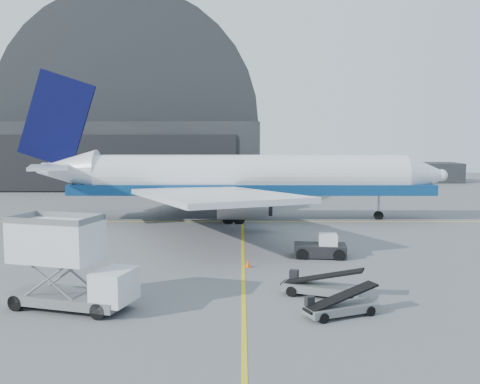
{
  "coord_description": "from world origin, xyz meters",
  "views": [
    {
      "loc": [
        -0.13,
        -39.11,
        9.55
      ],
      "look_at": [
        -0.26,
        8.89,
        4.5
      ],
      "focal_mm": 40.0,
      "sensor_mm": 36.0,
      "label": 1
    }
  ],
  "objects_px": {
    "catering_truck": "(67,265)",
    "pushback_tug": "(322,248)",
    "airliner": "(234,178)",
    "belt_loader_b": "(321,287)",
    "belt_loader_a": "(340,307)"
  },
  "relations": [
    {
      "from": "catering_truck",
      "to": "belt_loader_a",
      "type": "relative_size",
      "value": 1.78
    },
    {
      "from": "catering_truck",
      "to": "belt_loader_a",
      "type": "height_order",
      "value": "catering_truck"
    },
    {
      "from": "catering_truck",
      "to": "belt_loader_b",
      "type": "height_order",
      "value": "catering_truck"
    },
    {
      "from": "pushback_tug",
      "to": "belt_loader_a",
      "type": "xyz_separation_m",
      "value": [
        -1.1,
        -13.94,
        -0.21
      ]
    },
    {
      "from": "catering_truck",
      "to": "pushback_tug",
      "type": "bearing_deg",
      "value": 54.45
    },
    {
      "from": "airliner",
      "to": "belt_loader_a",
      "type": "xyz_separation_m",
      "value": [
        6.14,
        -33.08,
        -4.3
      ]
    },
    {
      "from": "catering_truck",
      "to": "pushback_tug",
      "type": "relative_size",
      "value": 1.76
    },
    {
      "from": "airliner",
      "to": "belt_loader_b",
      "type": "height_order",
      "value": "airliner"
    },
    {
      "from": "airliner",
      "to": "belt_loader_a",
      "type": "distance_m",
      "value": 33.92
    },
    {
      "from": "airliner",
      "to": "pushback_tug",
      "type": "height_order",
      "value": "airliner"
    },
    {
      "from": "belt_loader_b",
      "to": "pushback_tug",
      "type": "bearing_deg",
      "value": 102.43
    },
    {
      "from": "belt_loader_b",
      "to": "airliner",
      "type": "bearing_deg",
      "value": 121.99
    },
    {
      "from": "pushback_tug",
      "to": "belt_loader_a",
      "type": "relative_size",
      "value": 1.01
    },
    {
      "from": "pushback_tug",
      "to": "belt_loader_b",
      "type": "bearing_deg",
      "value": -92.69
    },
    {
      "from": "airliner",
      "to": "pushback_tug",
      "type": "bearing_deg",
      "value": -69.28
    }
  ]
}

